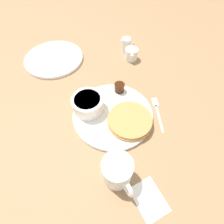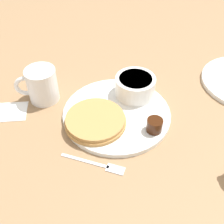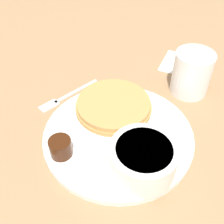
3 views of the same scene
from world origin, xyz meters
TOP-DOWN VIEW (x-y plane):
  - ground_plane at (0.00, 0.00)m, footprint 4.00×4.00m
  - plate at (0.00, 0.00)m, footprint 0.27×0.27m
  - pancake_stack at (0.06, 0.02)m, footprint 0.15×0.15m
  - bowl at (-0.07, -0.05)m, footprint 0.10×0.10m
  - syrup_cup at (-0.06, 0.08)m, footprint 0.04×0.04m
  - butter_ramekin at (-0.09, -0.05)m, footprint 0.05×0.05m
  - coffee_mug at (0.16, -0.12)m, footprint 0.11×0.08m
  - fork at (0.08, 0.13)m, footprint 0.12×0.10m
  - napkin at (0.26, -0.10)m, footprint 0.11×0.09m

SIDE VIEW (x-z plane):
  - ground_plane at x=0.00m, z-range 0.00..0.00m
  - fork at x=0.08m, z-range 0.00..0.00m
  - napkin at x=0.26m, z-range 0.00..0.00m
  - plate at x=0.00m, z-range 0.00..0.01m
  - pancake_stack at x=0.06m, z-range 0.01..0.03m
  - butter_ramekin at x=-0.09m, z-range 0.01..0.05m
  - syrup_cup at x=-0.06m, z-range 0.01..0.04m
  - bowl at x=-0.07m, z-range 0.01..0.07m
  - coffee_mug at x=0.16m, z-range 0.00..0.09m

